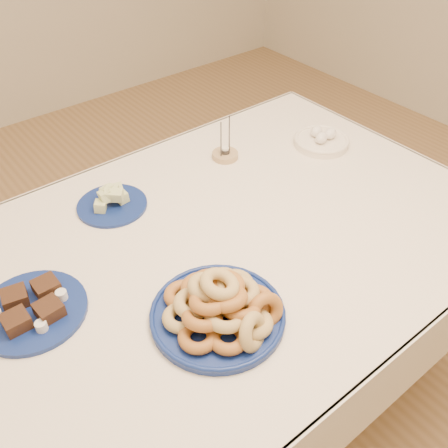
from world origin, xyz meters
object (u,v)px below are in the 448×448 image
Objects in this scene: candle_holder at (225,154)px; egg_bowl at (322,140)px; brownie_plate at (32,309)px; dining_table at (213,269)px; donut_platter at (220,307)px; melon_plate at (112,200)px.

egg_bowl is at bearing -25.00° from candle_holder.
dining_table is at bearing -8.12° from brownie_plate.
dining_table is 0.31m from donut_platter.
candle_holder is at bearing 50.31° from donut_platter.
donut_platter is 0.55m from melon_plate.
candle_holder is at bearing 155.00° from egg_bowl.
melon_plate is (-0.14, 0.32, 0.13)m from dining_table.
brownie_plate reaches higher than dining_table.
melon_plate is at bearing 113.45° from dining_table.
brownie_plate is at bearing -144.66° from melon_plate.
egg_bowl is (0.78, 0.40, -0.02)m from donut_platter.
candle_holder reaches higher than egg_bowl.
dining_table is at bearing 56.00° from donut_platter.
melon_plate is at bearing 35.34° from brownie_plate.
egg_bowl is at bearing 5.14° from brownie_plate.
candle_holder is at bearing 46.80° from dining_table.
brownie_plate is 1.84× the size of candle_holder.
donut_platter is (-0.15, -0.23, 0.15)m from dining_table.
donut_platter is 0.45m from brownie_plate.
melon_plate reaches higher than egg_bowl.
melon_plate is (0.01, 0.55, -0.02)m from donut_platter.
brownie_plate is 1.12m from egg_bowl.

